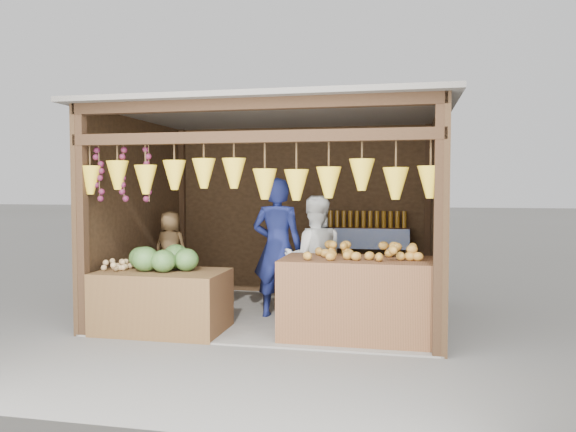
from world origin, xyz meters
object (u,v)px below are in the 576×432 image
(counter_right, at_px, (358,299))
(vendor_seated, at_px, (171,249))
(man_standing, at_px, (278,248))
(counter_left, at_px, (162,301))
(woman_standing, at_px, (314,259))

(counter_right, xyz_separation_m, vendor_seated, (-2.66, 1.04, 0.38))
(man_standing, height_order, vendor_seated, man_standing)
(man_standing, bearing_deg, counter_left, 41.48)
(man_standing, distance_m, vendor_seated, 1.60)
(vendor_seated, bearing_deg, counter_left, 117.65)
(counter_right, bearing_deg, counter_left, -176.52)
(vendor_seated, bearing_deg, man_standing, 178.85)
(counter_left, height_order, woman_standing, woman_standing)
(woman_standing, distance_m, vendor_seated, 2.09)
(man_standing, bearing_deg, woman_standing, 174.71)
(woman_standing, bearing_deg, vendor_seated, -22.31)
(man_standing, relative_size, vendor_seated, 1.75)
(counter_left, distance_m, counter_right, 2.26)
(counter_left, height_order, counter_right, counter_right)
(man_standing, height_order, woman_standing, man_standing)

